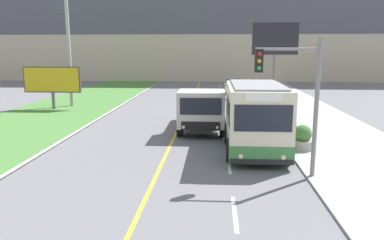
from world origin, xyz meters
TOP-DOWN VIEW (x-y plane):
  - apartment_block_background at (0.00, 55.05)m, footprint 80.00×8.04m
  - city_bus at (3.96, 14.23)m, footprint 2.62×5.37m
  - dump_truck at (1.43, 18.31)m, footprint 2.57×6.32m
  - car_distant at (4.10, 37.80)m, footprint 1.80×4.30m
  - utility_pole_far at (-9.55, 27.43)m, footprint 1.80×0.28m
  - traffic_light_mast at (5.00, 10.99)m, footprint 2.28×0.32m
  - billboard_large at (7.88, 34.98)m, footprint 4.45×0.24m
  - billboard_small at (-10.31, 25.63)m, footprint 4.40×0.24m
  - planter_round_near at (6.16, 14.65)m, footprint 1.04×1.04m
  - planter_round_second at (6.25, 18.66)m, footprint 1.03×1.03m

SIDE VIEW (x-z plane):
  - planter_round_near at x=6.16m, z-range 0.01..1.16m
  - planter_round_second at x=6.25m, z-range 0.01..1.18m
  - car_distant at x=4.10m, z-range -0.04..1.41m
  - dump_truck at x=1.43m, z-range 0.01..2.45m
  - city_bus at x=3.96m, z-range 0.02..3.14m
  - billboard_small at x=-10.31m, z-range 0.59..3.89m
  - traffic_light_mast at x=5.00m, z-range 0.72..5.74m
  - utility_pole_far at x=-9.55m, z-range 0.05..8.86m
  - billboard_large at x=7.88m, z-range 1.76..8.88m
  - apartment_block_background at x=0.00m, z-range 0.00..18.88m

